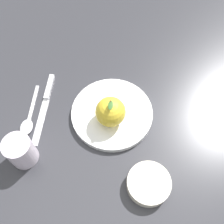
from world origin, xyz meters
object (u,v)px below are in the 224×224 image
at_px(apple, 110,112).
at_px(side_bowl, 149,183).
at_px(cup, 20,150).
at_px(spoon, 28,122).
at_px(dinner_plate, 112,114).
at_px(knife, 45,101).

bearing_deg(apple, side_bowl, 26.07).
xyz_separation_m(cup, spoon, (-0.10, -0.01, -0.04)).
height_order(dinner_plate, spoon, dinner_plate).
relative_size(side_bowl, knife, 0.46).
bearing_deg(side_bowl, cup, -104.71).
xyz_separation_m(dinner_plate, knife, (-0.05, -0.19, -0.01)).
bearing_deg(knife, dinner_plate, 75.37).
bearing_deg(cup, dinner_plate, 117.23).
xyz_separation_m(side_bowl, spoon, (-0.18, -0.31, -0.01)).
height_order(apple, side_bowl, apple).
distance_m(dinner_plate, spoon, 0.23).
distance_m(dinner_plate, cup, 0.26).
xyz_separation_m(dinner_plate, spoon, (0.02, -0.23, -0.00)).
distance_m(dinner_plate, apple, 0.05).
bearing_deg(apple, knife, -110.55).
height_order(side_bowl, knife, side_bowl).
distance_m(apple, knife, 0.20).
xyz_separation_m(side_bowl, cup, (-0.08, -0.31, 0.03)).
bearing_deg(knife, cup, -11.94).
bearing_deg(cup, knife, 168.06).
bearing_deg(side_bowl, spoon, -119.94).
relative_size(cup, spoon, 0.51).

